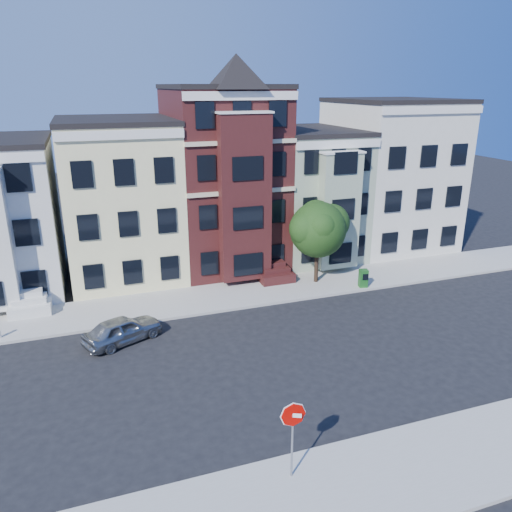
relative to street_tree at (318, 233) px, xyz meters
name	(u,v)px	position (x,y,z in m)	size (l,w,h in m)	color
ground	(308,356)	(-4.38, -8.22, -3.41)	(120.00, 120.00, 0.00)	black
far_sidewalk	(253,292)	(-4.38, -0.22, -3.34)	(60.00, 4.00, 0.15)	#9E9B93
near_sidewalk	(409,471)	(-4.38, -16.22, -3.34)	(60.00, 4.00, 0.15)	#9E9B93
house_yellow	(121,201)	(-11.38, 6.28, 1.59)	(7.00, 9.00, 10.00)	#F6EDAC
house_brown	(223,179)	(-4.38, 6.28, 2.59)	(7.00, 9.00, 12.00)	#3B1514
house_green	(307,194)	(2.12, 6.28, 1.09)	(6.00, 9.00, 9.00)	#97A68A
house_cream	(389,176)	(9.12, 6.28, 2.09)	(8.00, 9.00, 11.00)	silver
street_tree	(318,233)	(0.00, 0.00, 0.00)	(5.60, 5.60, 6.52)	#274A1A
parked_car	(123,330)	(-12.52, -3.86, -2.74)	(1.59, 3.96, 1.35)	#94979B
newspaper_box	(363,278)	(2.41, -1.80, -2.69)	(0.51, 0.46, 1.14)	#1E6121
stop_sign	(292,436)	(-8.20, -15.19, -1.68)	(0.87, 0.12, 3.16)	#B70500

